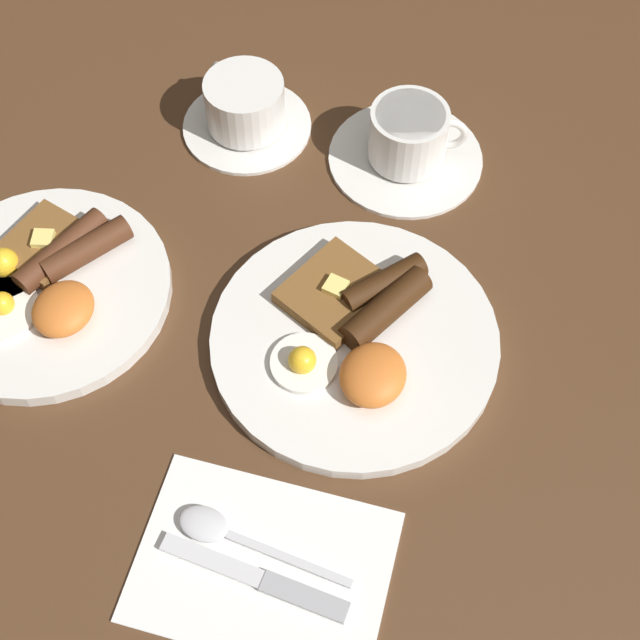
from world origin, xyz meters
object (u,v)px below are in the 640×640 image
object	(u,v)px
spoon	(223,532)
breakfast_plate_near	(356,336)
knife	(264,581)
breakfast_plate_far	(46,284)
teacup_far	(245,108)
teacup_near	(408,142)

from	to	relation	value
spoon	breakfast_plate_near	bearing A→B (deg)	-99.50
knife	breakfast_plate_far	bearing A→B (deg)	-31.02
teacup_far	breakfast_plate_near	bearing A→B (deg)	-136.93
breakfast_plate_near	knife	xyz separation A→B (m)	(-0.24, -0.01, -0.01)
breakfast_plate_far	teacup_near	distance (m)	0.40
breakfast_plate_far	teacup_near	bearing A→B (deg)	-43.79
teacup_far	knife	bearing A→B (deg)	-155.29
breakfast_plate_far	teacup_near	world-z (taller)	teacup_near
spoon	breakfast_plate_far	bearing A→B (deg)	-30.89
breakfast_plate_near	breakfast_plate_far	size ratio (longest dim) A/B	1.11
breakfast_plate_near	breakfast_plate_far	xyz separation A→B (m)	(-0.05, 0.30, 0.00)
knife	spoon	size ratio (longest dim) A/B	1.05
breakfast_plate_near	teacup_far	distance (m)	0.30
spoon	teacup_near	bearing A→B (deg)	-90.64
teacup_near	knife	world-z (taller)	teacup_near
teacup_far	spoon	world-z (taller)	teacup_far
breakfast_plate_far	spoon	distance (m)	0.31
spoon	teacup_far	bearing A→B (deg)	-67.90
breakfast_plate_near	knife	distance (m)	0.24
teacup_far	breakfast_plate_far	bearing A→B (deg)	160.64
teacup_near	spoon	distance (m)	0.45
breakfast_plate_far	spoon	xyz separation A→B (m)	(-0.16, -0.26, -0.00)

